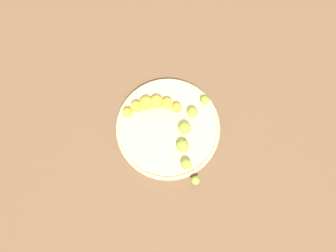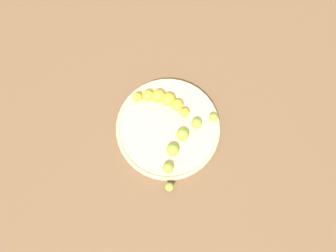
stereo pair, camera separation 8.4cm
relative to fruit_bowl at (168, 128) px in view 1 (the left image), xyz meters
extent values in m
plane|color=brown|center=(0.00, 0.00, -0.01)|extent=(2.40, 2.40, 0.00)
cylinder|color=#D1B784|center=(0.00, 0.00, 0.00)|extent=(0.26, 0.26, 0.02)
torus|color=#D1B784|center=(0.00, 0.00, 0.01)|extent=(0.26, 0.26, 0.01)
sphere|color=#8CAD38|center=(0.10, 0.05, 0.02)|extent=(0.02, 0.02, 0.02)
sphere|color=#8CAD38|center=(0.07, 0.03, 0.02)|extent=(0.03, 0.03, 0.03)
sphere|color=#8CAD38|center=(0.04, -0.01, 0.02)|extent=(0.03, 0.03, 0.03)
sphere|color=#8CAD38|center=(0.03, -0.05, 0.02)|extent=(0.03, 0.03, 0.03)
sphere|color=#8CAD38|center=(0.03, -0.10, 0.02)|extent=(0.03, 0.03, 0.03)
sphere|color=#8CAD38|center=(0.04, -0.14, 0.02)|extent=(0.02, 0.02, 0.02)
sphere|color=yellow|center=(0.03, 0.04, 0.02)|extent=(0.02, 0.02, 0.02)
sphere|color=yellow|center=(0.01, 0.06, 0.02)|extent=(0.03, 0.03, 0.03)
sphere|color=yellow|center=(-0.02, 0.07, 0.02)|extent=(0.03, 0.03, 0.03)
sphere|color=yellow|center=(-0.04, 0.07, 0.02)|extent=(0.03, 0.03, 0.03)
sphere|color=yellow|center=(-0.07, 0.06, 0.02)|extent=(0.03, 0.03, 0.03)
sphere|color=yellow|center=(-0.09, 0.05, 0.02)|extent=(0.02, 0.02, 0.02)
camera|label=1|loc=(-0.03, -0.19, 0.85)|focal=37.37mm
camera|label=2|loc=(0.05, -0.19, 0.85)|focal=37.37mm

